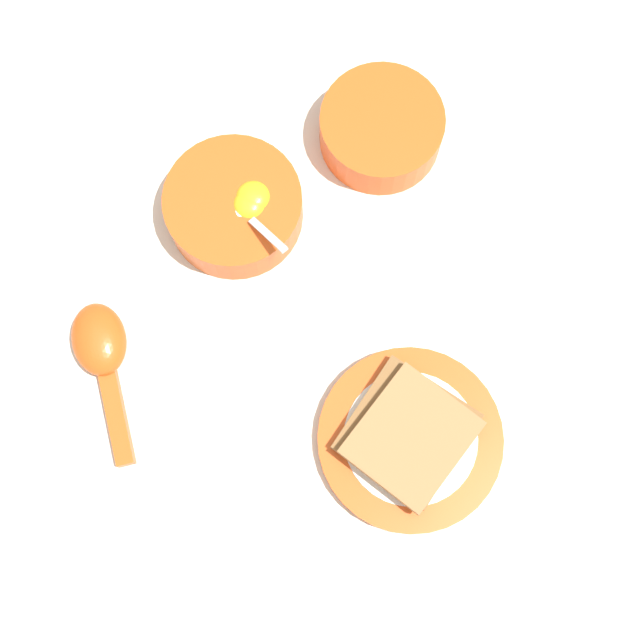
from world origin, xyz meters
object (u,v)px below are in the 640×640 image
at_px(egg_bowl, 235,207).
at_px(soup_spoon, 102,351).
at_px(congee_bowl, 381,128).
at_px(toast_sandwich, 409,434).
at_px(toast_plate, 410,439).

height_order(egg_bowl, soup_spoon, egg_bowl).
xyz_separation_m(egg_bowl, soup_spoon, (-0.16, 0.09, -0.01)).
relative_size(soup_spoon, congee_bowl, 1.26).
bearing_deg(congee_bowl, soup_spoon, 142.71).
distance_m(egg_bowl, toast_sandwich, 0.27).
bearing_deg(soup_spoon, toast_sandwich, -92.80).
bearing_deg(egg_bowl, toast_sandwich, -130.71).
height_order(egg_bowl, toast_plate, egg_bowl).
xyz_separation_m(toast_plate, soup_spoon, (0.02, 0.30, 0.01)).
distance_m(egg_bowl, soup_spoon, 0.19).
xyz_separation_m(soup_spoon, congee_bowl, (0.28, -0.21, 0.01)).
relative_size(toast_plate, congee_bowl, 1.40).
distance_m(toast_sandwich, congee_bowl, 0.30).
relative_size(toast_sandwich, congee_bowl, 1.12).
height_order(toast_sandwich, soup_spoon, toast_sandwich).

